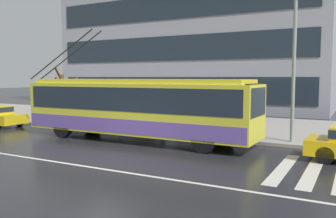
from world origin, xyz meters
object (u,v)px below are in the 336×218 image
Objects in this scene: trolleybus at (137,107)px; street_tree_bare at (62,93)px; pedestrian_at_shelter at (164,101)px; pedestrian_approaching_curb at (121,101)px; bus_shelter at (146,94)px; street_lamp at (294,55)px.

trolleybus is 8.50m from street_tree_bare.
pedestrian_at_shelter is at bearing -3.56° from street_tree_bare.
pedestrian_approaching_curb is (-2.56, 2.31, 0.07)m from trolleybus.
bus_shelter is 1.94× the size of pedestrian_at_shelter.
bus_shelter is (-1.91, 3.92, 0.39)m from trolleybus.
pedestrian_approaching_curb reaches higher than pedestrian_at_shelter.
pedestrian_approaching_curb is at bearing 137.83° from trolleybus.
pedestrian_approaching_curb is at bearing -8.46° from street_tree_bare.
trolleybus is at bearing -42.17° from pedestrian_approaching_curb.
street_tree_bare is at bearing 176.91° from street_lamp.
street_lamp is (6.73, 2.32, 2.38)m from trolleybus.
street_tree_bare is (-7.90, 3.11, 0.36)m from trolleybus.
trolleybus is 7.50m from street_lamp.
street_lamp is 1.83× the size of street_tree_bare.
pedestrian_at_shelter is 0.98× the size of pedestrian_approaching_curb.
pedestrian_approaching_curb is at bearing -179.96° from street_lamp.
street_lamp is at bearing -10.52° from bus_shelter.
trolleybus is 2.62m from pedestrian_at_shelter.
bus_shelter is 1.05× the size of street_tree_bare.
bus_shelter is at bearing 7.73° from street_tree_bare.
pedestrian_at_shelter is 0.29× the size of street_lamp.
street_lamp is at bearing -2.54° from pedestrian_at_shelter.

